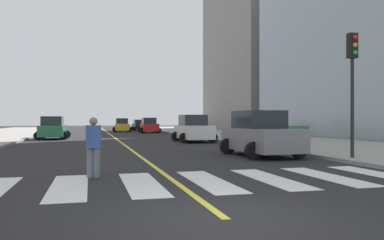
% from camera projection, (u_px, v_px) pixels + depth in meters
% --- Properties ---
extents(ground_plane, '(220.00, 220.00, 0.00)m').
position_uv_depth(ground_plane, '(227.00, 220.00, 6.52)').
color(ground_plane, black).
extents(sidewalk_kerb_east, '(10.00, 120.00, 0.15)m').
position_uv_depth(sidewalk_kerb_east, '(292.00, 141.00, 28.94)').
color(sidewalk_kerb_east, gray).
rests_on(sidewalk_kerb_east, ground).
extents(crosswalk_paint, '(13.50, 4.00, 0.01)m').
position_uv_depth(crosswalk_paint, '(176.00, 182.00, 10.39)').
color(crosswalk_paint, silver).
rests_on(crosswalk_paint, ground).
extents(lane_divider_paint, '(0.16, 80.00, 0.01)m').
position_uv_depth(lane_divider_paint, '(110.00, 134.00, 45.24)').
color(lane_divider_paint, yellow).
rests_on(lane_divider_paint, ground).
extents(parking_garage_concrete, '(18.00, 24.00, 26.83)m').
position_uv_depth(parking_garage_concrete, '(272.00, 52.00, 68.54)').
color(parking_garage_concrete, gray).
rests_on(parking_garage_concrete, ground).
extents(car_green_nearest, '(2.81, 4.43, 1.95)m').
position_uv_depth(car_green_nearest, '(53.00, 129.00, 33.73)').
color(car_green_nearest, '#236B42').
rests_on(car_green_nearest, ground).
extents(car_gray_second, '(3.02, 4.73, 2.08)m').
position_uv_depth(car_gray_second, '(260.00, 135.00, 18.06)').
color(car_gray_second, slate).
rests_on(car_gray_second, ground).
extents(car_white_third, '(2.85, 4.56, 2.04)m').
position_uv_depth(car_white_third, '(193.00, 129.00, 29.63)').
color(car_white_third, silver).
rests_on(car_white_third, ground).
extents(car_red_fourth, '(2.74, 4.35, 1.93)m').
position_uv_depth(car_red_fourth, '(149.00, 126.00, 50.54)').
color(car_red_fourth, red).
rests_on(car_red_fourth, ground).
extents(car_yellow_fifth, '(2.75, 4.28, 1.88)m').
position_uv_depth(car_yellow_fifth, '(122.00, 125.00, 54.51)').
color(car_yellow_fifth, gold).
rests_on(car_yellow_fifth, ground).
extents(car_black_sixth, '(2.46, 3.86, 1.70)m').
position_uv_depth(car_black_sixth, '(139.00, 125.00, 60.58)').
color(car_black_sixth, black).
rests_on(car_black_sixth, ground).
extents(traffic_light_near_corner, '(0.36, 0.41, 4.97)m').
position_uv_depth(traffic_light_near_corner, '(353.00, 70.00, 15.72)').
color(traffic_light_near_corner, black).
rests_on(traffic_light_near_corner, sidewalk_kerb_east).
extents(park_bench, '(1.84, 0.71, 1.12)m').
position_uv_depth(park_bench, '(295.00, 135.00, 25.47)').
color(park_bench, '#33603D').
rests_on(park_bench, sidewalk_kerb_east).
extents(pedestrian_crossing, '(0.43, 0.43, 1.73)m').
position_uv_depth(pedestrian_crossing, '(93.00, 144.00, 11.31)').
color(pedestrian_crossing, slate).
rests_on(pedestrian_crossing, ground).
extents(fire_hydrant, '(0.26, 0.26, 0.89)m').
position_uv_depth(fire_hydrant, '(210.00, 132.00, 33.86)').
color(fire_hydrant, red).
rests_on(fire_hydrant, sidewalk_kerb_east).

